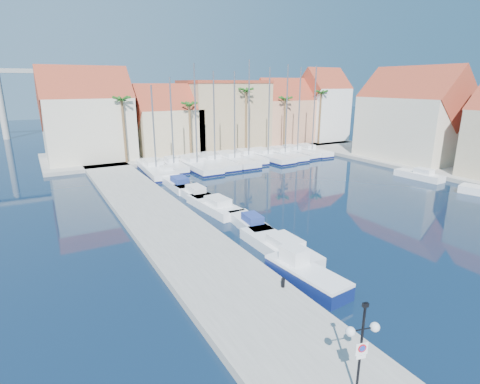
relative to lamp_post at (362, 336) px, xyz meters
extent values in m
plane|color=black|center=(8.71, 4.87, -3.04)|extent=(260.00, 260.00, 0.00)
cube|color=gray|center=(-0.29, 18.37, -2.79)|extent=(6.00, 77.00, 0.50)
cube|color=gray|center=(18.71, 52.87, -2.79)|extent=(54.00, 16.00, 0.50)
cube|color=gray|center=(40.71, 19.87, -2.79)|extent=(12.00, 60.00, 0.50)
cylinder|color=black|center=(0.00, 0.00, -0.60)|extent=(0.10, 0.10, 3.86)
cylinder|color=black|center=(-0.23, 0.06, 0.26)|extent=(0.48, 0.17, 0.05)
cylinder|color=black|center=(0.24, -0.06, 0.26)|extent=(0.48, 0.17, 0.05)
sphere|color=white|center=(-0.47, 0.12, 0.26)|extent=(0.35, 0.35, 0.35)
sphere|color=white|center=(0.47, -0.11, 0.26)|extent=(0.35, 0.35, 0.35)
cube|color=black|center=(0.00, 0.00, 1.23)|extent=(0.23, 0.16, 0.15)
cube|color=white|center=(-0.01, -0.05, -0.51)|extent=(0.47, 0.15, 0.48)
cylinder|color=red|center=(-0.02, -0.07, -0.46)|extent=(0.32, 0.10, 0.33)
cylinder|color=#1933A5|center=(-0.02, -0.08, -0.46)|extent=(0.23, 0.07, 0.23)
cube|color=white|center=(-0.01, -0.05, -0.85)|extent=(0.38, 0.12, 0.14)
cylinder|color=black|center=(2.11, 7.51, -2.27)|extent=(0.22, 0.22, 0.54)
cube|color=#0D1A4F|center=(4.02, 7.79, -2.62)|extent=(2.36, 5.75, 0.84)
cube|color=white|center=(4.02, 7.79, -2.10)|extent=(2.36, 5.75, 0.19)
cube|color=white|center=(3.92, 8.91, -1.59)|extent=(1.34, 1.60, 1.03)
cube|color=white|center=(5.13, 12.18, -2.64)|extent=(2.31, 7.16, 0.80)
cube|color=white|center=(5.14, 11.47, -1.94)|extent=(1.61, 2.51, 0.60)
cube|color=white|center=(5.63, 17.05, -2.64)|extent=(2.19, 5.48, 0.80)
cube|color=navy|center=(5.58, 16.52, -1.94)|extent=(1.36, 1.97, 0.60)
cube|color=white|center=(5.15, 22.77, -2.64)|extent=(2.81, 7.26, 0.80)
cube|color=white|center=(5.20, 22.06, -1.94)|extent=(1.78, 2.60, 0.60)
cube|color=white|center=(5.00, 27.49, -2.64)|extent=(2.23, 6.30, 0.80)
cube|color=white|center=(5.02, 26.86, -1.94)|extent=(1.48, 2.23, 0.60)
cube|color=white|center=(4.96, 31.95, -2.64)|extent=(2.26, 6.72, 0.80)
cube|color=navy|center=(4.95, 31.29, -1.94)|extent=(1.54, 2.37, 0.60)
cube|color=white|center=(5.41, 37.94, -2.64)|extent=(2.14, 5.31, 0.80)
cube|color=white|center=(5.46, 37.42, -1.94)|extent=(1.33, 1.91, 0.60)
cube|color=white|center=(32.71, 21.02, -2.64)|extent=(2.34, 5.98, 0.80)
cube|color=white|center=(32.75, 20.44, -1.94)|extent=(1.47, 2.15, 0.60)
cube|color=white|center=(4.88, 40.27, -2.54)|extent=(3.73, 11.81, 1.00)
cube|color=#0D1442|center=(4.88, 40.27, -2.86)|extent=(3.79, 11.87, 0.28)
cube|color=white|center=(4.95, 41.43, -1.74)|extent=(2.33, 3.62, 0.60)
cylinder|color=slate|center=(4.85, 39.69, 3.12)|extent=(0.20, 0.20, 10.32)
cube|color=white|center=(7.70, 41.18, -2.54)|extent=(2.48, 8.11, 1.00)
cube|color=#0D1442|center=(7.70, 41.18, -2.86)|extent=(2.54, 8.17, 0.28)
cube|color=white|center=(7.74, 41.98, -1.74)|extent=(1.58, 2.47, 0.60)
cylinder|color=slate|center=(7.68, 40.78, 3.61)|extent=(0.20, 0.20, 11.30)
cube|color=white|center=(10.59, 40.11, -2.54)|extent=(3.25, 11.75, 1.00)
cube|color=#0D1442|center=(10.59, 40.11, -2.86)|extent=(3.31, 11.81, 0.28)
cube|color=white|center=(10.57, 41.28, -1.74)|extent=(2.19, 3.55, 0.60)
cylinder|color=slate|center=(10.61, 39.53, 4.48)|extent=(0.20, 0.20, 13.04)
cube|color=white|center=(13.68, 40.82, -2.54)|extent=(3.06, 11.72, 1.00)
cube|color=#0D1442|center=(13.68, 40.82, -2.86)|extent=(3.12, 11.78, 0.28)
cube|color=white|center=(13.68, 42.00, -1.74)|extent=(2.14, 3.52, 0.60)
cylinder|color=slate|center=(13.68, 40.24, 4.02)|extent=(0.20, 0.20, 12.11)
cube|color=white|center=(16.84, 40.64, -2.54)|extent=(3.06, 11.29, 1.00)
cube|color=#0D1442|center=(16.84, 40.64, -2.86)|extent=(3.12, 11.35, 0.28)
cube|color=white|center=(16.82, 41.77, -1.74)|extent=(2.09, 3.40, 0.60)
cylinder|color=slate|center=(16.84, 40.08, 4.04)|extent=(0.20, 0.20, 12.15)
cube|color=white|center=(19.73, 41.34, -2.54)|extent=(3.07, 9.54, 1.00)
cube|color=#0D1442|center=(19.73, 41.34, -2.86)|extent=(3.14, 9.61, 0.28)
cube|color=white|center=(19.80, 42.28, -1.74)|extent=(1.90, 2.93, 0.60)
cylinder|color=slate|center=(19.70, 40.88, 4.87)|extent=(0.20, 0.20, 13.82)
cube|color=white|center=(22.71, 40.65, -2.54)|extent=(3.73, 11.40, 1.00)
cube|color=#0D1442|center=(22.71, 40.65, -2.86)|extent=(3.79, 11.46, 0.28)
cube|color=white|center=(22.62, 41.77, -1.74)|extent=(2.28, 3.51, 0.60)
cylinder|color=slate|center=(22.75, 40.09, 4.35)|extent=(0.20, 0.20, 12.77)
cube|color=white|center=(25.95, 40.54, -2.54)|extent=(2.64, 10.03, 1.00)
cube|color=#0D1442|center=(25.95, 40.54, -2.86)|extent=(2.70, 10.09, 0.28)
cube|color=white|center=(25.96, 41.55, -1.74)|extent=(1.84, 3.01, 0.60)
cylinder|color=slate|center=(25.95, 40.04, 4.60)|extent=(0.20, 0.20, 13.27)
cube|color=white|center=(28.78, 41.05, -2.54)|extent=(3.21, 9.50, 1.00)
cube|color=#0D1442|center=(28.78, 41.05, -2.86)|extent=(3.28, 9.56, 0.28)
cube|color=white|center=(28.70, 41.98, -1.74)|extent=(1.93, 2.93, 0.60)
cylinder|color=slate|center=(28.82, 40.59, 4.41)|extent=(0.20, 0.20, 12.89)
cube|color=white|center=(31.70, 40.80, -2.54)|extent=(2.59, 9.19, 1.00)
cube|color=#0D1442|center=(31.70, 40.80, -2.86)|extent=(2.65, 9.25, 0.28)
cube|color=white|center=(31.72, 41.71, -1.74)|extent=(1.73, 2.78, 0.60)
cylinder|color=slate|center=(31.69, 40.34, 4.58)|extent=(0.20, 0.20, 13.23)
cube|color=beige|center=(-1.29, 51.87, 1.96)|extent=(12.00, 9.00, 9.00)
cube|color=maroon|center=(-1.29, 51.87, 6.46)|extent=(12.30, 9.00, 9.00)
cube|color=#C2AD89|center=(10.71, 51.87, 0.96)|extent=(10.00, 8.00, 7.00)
cube|color=maroon|center=(10.71, 51.87, 4.46)|extent=(10.30, 8.00, 8.00)
cube|color=tan|center=(21.71, 52.87, 2.96)|extent=(14.00, 10.00, 11.00)
cube|color=maroon|center=(21.71, 52.87, 8.71)|extent=(14.20, 10.20, 0.50)
cube|color=tan|center=(33.71, 51.87, 1.46)|extent=(10.00, 8.00, 8.00)
cube|color=maroon|center=(33.71, 51.87, 5.46)|extent=(10.30, 8.00, 8.00)
cube|color=white|center=(42.71, 50.87, 2.46)|extent=(8.00, 8.00, 10.00)
cube|color=maroon|center=(42.71, 50.87, 7.46)|extent=(8.30, 8.00, 8.00)
cube|color=beige|center=(40.71, 28.87, 1.96)|extent=(9.00, 14.00, 9.00)
cube|color=maroon|center=(40.71, 28.87, 6.46)|extent=(9.00, 14.30, 9.00)
cylinder|color=brown|center=(2.71, 46.87, 1.96)|extent=(0.36, 0.36, 9.00)
sphere|color=#1D5317|center=(2.71, 46.87, 6.31)|extent=(2.60, 2.60, 2.60)
cylinder|color=brown|center=(12.71, 46.87, 1.46)|extent=(0.36, 0.36, 8.00)
sphere|color=#1D5317|center=(12.71, 46.87, 5.31)|extent=(2.60, 2.60, 2.60)
cylinder|color=brown|center=(22.71, 46.87, 2.46)|extent=(0.36, 0.36, 10.00)
sphere|color=#1D5317|center=(22.71, 46.87, 7.31)|extent=(2.60, 2.60, 2.60)
cylinder|color=brown|center=(30.71, 46.87, 1.71)|extent=(0.36, 0.36, 8.50)
sphere|color=#1D5317|center=(30.71, 46.87, 5.81)|extent=(2.60, 2.60, 2.60)
cylinder|color=brown|center=(38.71, 46.87, 2.21)|extent=(0.36, 0.36, 9.50)
sphere|color=#1D5317|center=(38.71, 46.87, 6.81)|extent=(2.60, 2.60, 2.60)
cylinder|color=#9E9E99|center=(-13.29, 86.87, 3.96)|extent=(1.40, 1.40, 14.00)
camera|label=1|loc=(-9.19, -7.59, 8.48)|focal=28.00mm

